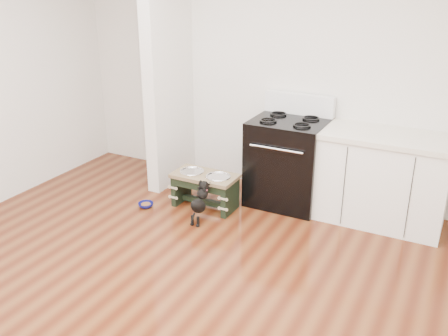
% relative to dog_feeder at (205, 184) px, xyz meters
% --- Properties ---
extents(ground, '(5.00, 5.00, 0.00)m').
position_rel_dog_feeder_xyz_m(ground, '(0.47, -1.64, -0.27)').
color(ground, '#461A0C').
rests_on(ground, ground).
extents(room_shell, '(5.00, 5.00, 5.00)m').
position_rel_dog_feeder_xyz_m(room_shell, '(0.47, -1.64, 1.35)').
color(room_shell, silver).
rests_on(room_shell, ground).
extents(partition_wall, '(0.15, 0.80, 2.70)m').
position_rel_dog_feeder_xyz_m(partition_wall, '(-0.71, 0.46, 1.08)').
color(partition_wall, silver).
rests_on(partition_wall, ground).
extents(oven_range, '(0.76, 0.69, 1.14)m').
position_rel_dog_feeder_xyz_m(oven_range, '(0.72, 0.52, 0.21)').
color(oven_range, black).
rests_on(oven_range, ground).
extents(cabinet_run, '(1.24, 0.64, 0.91)m').
position_rel_dog_feeder_xyz_m(cabinet_run, '(1.70, 0.54, 0.19)').
color(cabinet_run, white).
rests_on(cabinet_run, ground).
extents(dog_feeder, '(0.68, 0.36, 0.39)m').
position_rel_dog_feeder_xyz_m(dog_feeder, '(0.00, 0.00, 0.00)').
color(dog_feeder, black).
rests_on(dog_feeder, ground).
extents(puppy, '(0.12, 0.35, 0.41)m').
position_rel_dog_feeder_xyz_m(puppy, '(0.12, -0.31, -0.04)').
color(puppy, black).
rests_on(puppy, ground).
extents(floor_bowl, '(0.21, 0.21, 0.05)m').
position_rel_dog_feeder_xyz_m(floor_bowl, '(-0.56, -0.30, -0.24)').
color(floor_bowl, navy).
rests_on(floor_bowl, ground).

